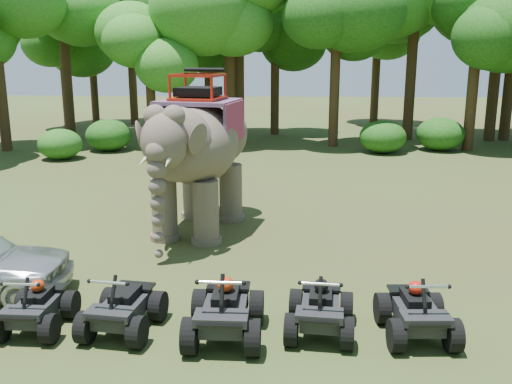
% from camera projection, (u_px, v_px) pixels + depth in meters
% --- Properties ---
extents(ground, '(110.00, 110.00, 0.00)m').
position_uv_depth(ground, '(253.00, 288.00, 12.60)').
color(ground, '#47381E').
rests_on(ground, ground).
extents(elephant, '(3.45, 5.85, 4.60)m').
position_uv_depth(elephant, '(198.00, 152.00, 16.25)').
color(elephant, brown).
rests_on(elephant, ground).
extents(atv_0, '(1.15, 1.57, 1.15)m').
position_uv_depth(atv_0, '(36.00, 300.00, 10.63)').
color(atv_0, black).
rests_on(atv_0, ground).
extents(atv_1, '(1.42, 1.81, 1.23)m').
position_uv_depth(atv_1, '(122.00, 300.00, 10.54)').
color(atv_1, black).
rests_on(atv_1, ground).
extents(atv_2, '(1.36, 1.85, 1.37)m').
position_uv_depth(atv_2, '(225.00, 303.00, 10.28)').
color(atv_2, black).
rests_on(atv_2, ground).
extents(atv_3, '(1.36, 1.77, 1.23)m').
position_uv_depth(atv_3, '(321.00, 302.00, 10.48)').
color(atv_3, black).
rests_on(atv_3, ground).
extents(atv_4, '(1.32, 1.75, 1.25)m').
position_uv_depth(atv_4, '(417.00, 304.00, 10.35)').
color(atv_4, black).
rests_on(atv_4, ground).
extents(tree_0, '(5.20, 5.20, 7.43)m').
position_uv_depth(tree_0, '(275.00, 74.00, 35.17)').
color(tree_0, '#195114').
rests_on(tree_0, ground).
extents(tree_1, '(5.45, 5.45, 7.78)m').
position_uv_depth(tree_1, '(335.00, 74.00, 30.59)').
color(tree_1, '#195114').
rests_on(tree_1, ground).
extents(tree_2, '(6.87, 6.87, 9.82)m').
position_uv_depth(tree_2, '(412.00, 54.00, 32.80)').
color(tree_2, '#195114').
rests_on(tree_2, ground).
extents(tree_3, '(6.05, 6.05, 8.64)m').
position_uv_depth(tree_3, '(475.00, 67.00, 29.13)').
color(tree_3, '#195114').
rests_on(tree_3, ground).
extents(tree_31, '(6.51, 6.51, 9.30)m').
position_uv_depth(tree_31, '(65.00, 59.00, 32.97)').
color(tree_31, '#195114').
rests_on(tree_31, ground).
extents(tree_32, '(4.68, 4.68, 6.68)m').
position_uv_depth(tree_32, '(150.00, 85.00, 30.55)').
color(tree_32, '#195114').
rests_on(tree_32, ground).
extents(tree_33, '(4.64, 4.64, 6.63)m').
position_uv_depth(tree_33, '(208.00, 81.00, 35.35)').
color(tree_33, '#195114').
rests_on(tree_33, ground).
extents(tree_34, '(6.34, 6.34, 9.05)m').
position_uv_depth(tree_34, '(377.00, 60.00, 39.83)').
color(tree_34, '#195114').
rests_on(tree_34, ground).
extents(tree_36, '(5.18, 5.18, 7.40)m').
position_uv_depth(tree_36, '(93.00, 71.00, 40.88)').
color(tree_36, '#195114').
rests_on(tree_36, ground).
extents(tree_37, '(5.56, 5.56, 7.94)m').
position_uv_depth(tree_37, '(64.00, 69.00, 37.77)').
color(tree_37, '#195114').
rests_on(tree_37, ground).
extents(tree_38, '(7.08, 7.08, 10.11)m').
position_uv_depth(tree_38, '(239.00, 52.00, 32.63)').
color(tree_38, '#195114').
rests_on(tree_38, ground).
extents(tree_39, '(6.13, 6.13, 8.76)m').
position_uv_depth(tree_39, '(132.00, 62.00, 39.92)').
color(tree_39, '#195114').
rests_on(tree_39, ground).
extents(tree_40, '(6.90, 6.90, 9.86)m').
position_uv_depth(tree_40, '(230.00, 54.00, 31.67)').
color(tree_40, '#195114').
rests_on(tree_40, ground).
extents(tree_43, '(7.48, 7.48, 10.68)m').
position_uv_depth(tree_43, '(498.00, 47.00, 32.25)').
color(tree_43, '#195114').
rests_on(tree_43, ground).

